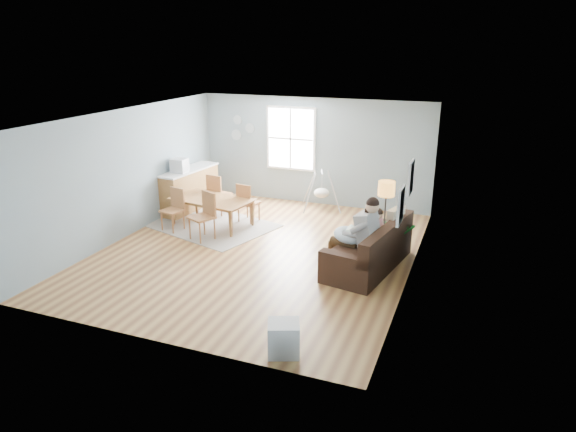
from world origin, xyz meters
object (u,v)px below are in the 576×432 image
at_px(chair_se, 205,212).
at_px(dining_table, 212,212).
at_px(chair_nw, 217,192).
at_px(chair_ne, 246,201).
at_px(baby_swing, 322,192).
at_px(storage_cube, 283,338).
at_px(chair_sw, 175,206).
at_px(monitor, 179,165).
at_px(floor_lamp, 386,195).
at_px(sofa, 371,252).
at_px(toddler, 373,226).
at_px(father, 359,232).
at_px(counter, 190,189).

bearing_deg(chair_se, dining_table, 110.04).
distance_m(dining_table, chair_nw, 0.83).
bearing_deg(chair_ne, chair_nw, 163.47).
height_order(dining_table, baby_swing, baby_swing).
distance_m(storage_cube, chair_sw, 5.45).
relative_size(chair_ne, monitor, 2.58).
bearing_deg(floor_lamp, sofa, -104.38).
bearing_deg(dining_table, chair_nw, 117.88).
height_order(sofa, toddler, toddler).
distance_m(sofa, chair_ne, 3.55).
bearing_deg(father, toddler, 73.46).
bearing_deg(dining_table, chair_se, -60.67).
xyz_separation_m(dining_table, counter, (-1.10, 0.89, 0.20)).
height_order(counter, monitor, monitor).
bearing_deg(toddler, counter, 161.55).
distance_m(chair_ne, baby_swing, 2.08).
distance_m(father, chair_ne, 3.51).
bearing_deg(chair_se, chair_sw, 163.54).
bearing_deg(chair_sw, toddler, -3.54).
xyz_separation_m(father, storage_cube, (-0.31, -2.89, -0.54)).
distance_m(sofa, dining_table, 4.00).
xyz_separation_m(floor_lamp, chair_sw, (-4.66, 0.00, -0.75)).
xyz_separation_m(toddler, baby_swing, (-1.88, 2.86, -0.32)).
bearing_deg(chair_ne, counter, 167.06).
bearing_deg(counter, father, -24.12).
height_order(sofa, father, father).
bearing_deg(sofa, dining_table, 165.86).
relative_size(father, toddler, 1.64).
bearing_deg(counter, floor_lamp, -15.04).
height_order(chair_se, chair_nw, chair_se).
relative_size(sofa, chair_nw, 2.31).
relative_size(dining_table, counter, 0.96).
xyz_separation_m(sofa, monitor, (-5.00, 1.51, 0.88)).
relative_size(father, baby_swing, 1.22).
distance_m(floor_lamp, monitor, 5.23).
distance_m(dining_table, counter, 1.43).
bearing_deg(chair_sw, father, -10.13).
bearing_deg(toddler, sofa, -78.96).
distance_m(chair_nw, chair_ne, 0.94).
height_order(chair_se, baby_swing, chair_se).
distance_m(floor_lamp, chair_ne, 3.57).
distance_m(sofa, floor_lamp, 1.09).
distance_m(chair_ne, monitor, 1.89).
relative_size(toddler, floor_lamp, 0.58).
bearing_deg(toddler, monitor, 165.35).
height_order(father, chair_sw, father).
xyz_separation_m(chair_se, monitor, (-1.40, 1.29, 0.61)).
xyz_separation_m(father, toddler, (0.15, 0.50, -0.03)).
height_order(floor_lamp, baby_swing, floor_lamp).
relative_size(sofa, baby_swing, 1.92).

